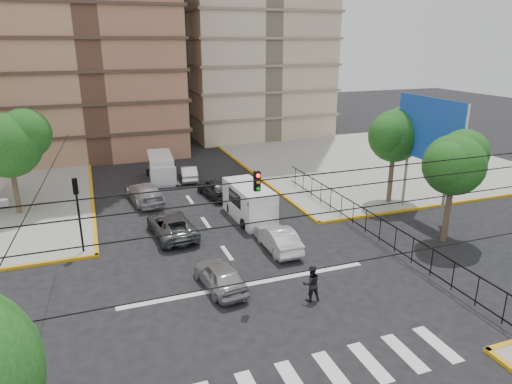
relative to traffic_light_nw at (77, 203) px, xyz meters
name	(u,v)px	position (x,y,z in m)	size (l,w,h in m)	color
ground	(257,296)	(7.80, -7.80, -3.11)	(160.00, 160.00, 0.00)	black
sidewalk_ne	(373,161)	(27.80, 12.20, -3.04)	(26.00, 26.00, 0.15)	gray
crosswalk_stripes	(314,377)	(7.80, -13.80, -3.11)	(12.00, 2.40, 0.01)	silver
stop_line	(249,284)	(7.80, -6.60, -3.11)	(13.00, 0.40, 0.01)	silver
park_fence	(365,235)	(16.80, -3.30, -3.11)	(0.10, 22.50, 1.66)	black
billboard	(430,131)	(22.25, -1.80, 2.89)	(0.36, 6.20, 8.10)	slate
tree_park_a	(455,162)	(20.88, -5.79, 1.90)	(4.41, 3.60, 6.83)	#473828
tree_park_c	(396,134)	(21.89, 1.21, 2.22)	(4.65, 3.80, 7.25)	#473828
tree_tudor	(9,142)	(-4.10, 8.21, 2.11)	(5.39, 4.40, 7.43)	#473828
traffic_light_nw	(77,203)	(0.00, 0.00, 0.00)	(0.28, 0.22, 4.40)	black
traffic_light_hanging	(275,193)	(7.80, -9.84, 2.79)	(18.00, 9.12, 0.92)	black
van_right_lane	(251,204)	(10.83, 1.60, -1.95)	(2.29, 5.37, 2.38)	silver
van_left_lane	(161,168)	(6.61, 13.09, -2.01)	(2.38, 5.19, 2.27)	silver
car_silver_front_left	(220,275)	(6.36, -6.45, -2.42)	(1.63, 4.06, 1.38)	#A3A4A8
car_white_front_right	(278,238)	(10.76, -3.34, -2.41)	(1.49, 4.28, 1.41)	white
car_grey_mid_left	(172,225)	(5.28, 0.80, -2.40)	(2.37, 5.13, 1.43)	#54575B
car_silver_rear_left	(145,193)	(4.48, 7.82, -2.36)	(2.10, 5.15, 1.50)	#AFAFB4
car_darkgrey_mid_right	(215,188)	(9.88, 7.20, -2.37)	(1.75, 4.34, 1.48)	#27272A
car_white_rear_right	(189,173)	(8.91, 12.50, -2.48)	(1.35, 3.86, 1.27)	white
pedestrian_crosswalk	(311,283)	(10.06, -9.03, -2.22)	(0.87, 0.68, 1.78)	black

